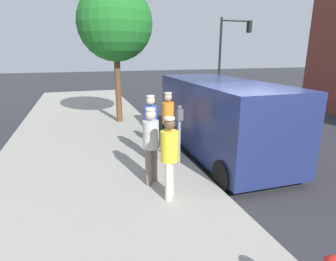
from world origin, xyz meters
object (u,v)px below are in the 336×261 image
at_px(street_tree, 115,24).
at_px(pedestrian_in_gray, 151,141).
at_px(parked_van, 220,116).
at_px(parking_meter_near, 179,124).
at_px(pedestrian_in_orange, 168,118).
at_px(pedestrian_in_blue, 151,123).
at_px(pedestrian_in_yellow, 169,153).
at_px(traffic_light_corner, 231,43).

bearing_deg(street_tree, pedestrian_in_gray, 88.33).
relative_size(pedestrian_in_gray, parked_van, 0.32).
bearing_deg(parking_meter_near, street_tree, -80.95).
xyz_separation_m(parked_van, street_tree, (2.29, -4.35, 2.82)).
distance_m(pedestrian_in_orange, pedestrian_in_gray, 2.12).
relative_size(pedestrian_in_gray, pedestrian_in_blue, 0.97).
distance_m(pedestrian_in_yellow, pedestrian_in_gray, 0.76).
bearing_deg(parking_meter_near, pedestrian_in_gray, 42.18).
distance_m(pedestrian_in_yellow, pedestrian_in_orange, 2.74).
bearing_deg(pedestrian_in_gray, parked_van, -148.46).
height_order(parking_meter_near, pedestrian_in_orange, pedestrian_in_orange).
xyz_separation_m(pedestrian_in_orange, parked_van, (-1.47, 0.36, 0.03)).
distance_m(parking_meter_near, traffic_light_corner, 14.34).
bearing_deg(parking_meter_near, traffic_light_corner, -125.07).
bearing_deg(traffic_light_corner, pedestrian_in_orange, 52.55).
height_order(pedestrian_in_gray, street_tree, street_tree).
relative_size(pedestrian_in_gray, street_tree, 0.32).
bearing_deg(pedestrian_in_gray, parking_meter_near, -137.82).
bearing_deg(pedestrian_in_gray, pedestrian_in_orange, -117.89).
distance_m(parking_meter_near, pedestrian_in_gray, 1.30).
bearing_deg(parking_meter_near, parked_van, -156.93).
height_order(parked_van, street_tree, street_tree).
distance_m(pedestrian_in_blue, traffic_light_corner, 14.32).
height_order(parking_meter_near, pedestrian_in_yellow, pedestrian_in_yellow).
height_order(pedestrian_in_yellow, pedestrian_in_blue, pedestrian_in_blue).
distance_m(parking_meter_near, pedestrian_in_yellow, 1.80).
bearing_deg(pedestrian_in_orange, traffic_light_corner, -127.45).
distance_m(parked_van, traffic_light_corner, 13.01).
bearing_deg(parked_van, traffic_light_corner, -121.22).
xyz_separation_m(pedestrian_in_yellow, pedestrian_in_blue, (-0.19, -2.10, 0.06)).
bearing_deg(street_tree, pedestrian_in_blue, 92.36).
bearing_deg(pedestrian_in_gray, traffic_light_corner, -126.14).
distance_m(pedestrian_in_blue, parked_van, 2.11).
bearing_deg(pedestrian_in_yellow, pedestrian_in_gray, -77.24).
height_order(pedestrian_in_blue, parked_van, parked_van).
height_order(pedestrian_in_blue, traffic_light_corner, traffic_light_corner).
height_order(pedestrian_in_yellow, parked_van, parked_van).
xyz_separation_m(parking_meter_near, pedestrian_in_blue, (0.61, -0.49, -0.04)).
bearing_deg(pedestrian_in_yellow, traffic_light_corner, -124.09).
height_order(pedestrian_in_orange, parked_van, parked_van).
bearing_deg(traffic_light_corner, pedestrian_in_gray, 53.86).
height_order(pedestrian_in_orange, traffic_light_corner, traffic_light_corner).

